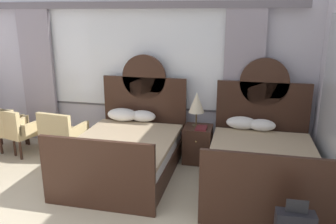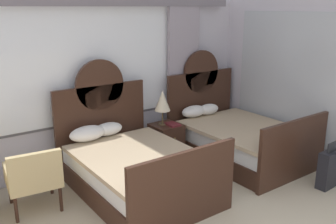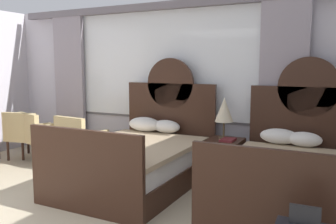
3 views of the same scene
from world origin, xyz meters
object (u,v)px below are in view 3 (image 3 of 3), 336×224
(nightstand_between_beds, at_px, (225,161))
(bed_near_window, at_px, (137,160))
(table_lamp_on_nightstand, at_px, (224,110))
(armchair_by_window_left, at_px, (79,139))
(bed_near_mirror, at_px, (294,182))
(armchair_by_window_centre, at_px, (40,134))
(book_on_nightstand, at_px, (228,140))
(armchair_by_window_right, at_px, (27,133))

(nightstand_between_beds, bearing_deg, bed_near_window, -146.73)
(table_lamp_on_nightstand, xyz_separation_m, armchair_by_window_left, (-2.31, -0.42, -0.55))
(bed_near_mirror, distance_m, armchair_by_window_centre, 4.29)
(book_on_nightstand, relative_size, armchair_by_window_right, 0.30)
(nightstand_between_beds, relative_size, armchair_by_window_right, 0.73)
(nightstand_between_beds, distance_m, table_lamp_on_nightstand, 0.72)
(armchair_by_window_left, bearing_deg, armchair_by_window_centre, 179.83)
(armchair_by_window_left, xyz_separation_m, armchair_by_window_right, (-1.19, 0.00, 0.00))
(nightstand_between_beds, xyz_separation_m, table_lamp_on_nightstand, (-0.04, 0.05, 0.72))
(armchair_by_window_left, bearing_deg, armchair_by_window_right, 179.96)
(bed_near_window, distance_m, bed_near_mirror, 2.08)
(nightstand_between_beds, bearing_deg, table_lamp_on_nightstand, 133.07)
(bed_near_window, bearing_deg, armchair_by_window_centre, 171.86)
(bed_near_window, xyz_separation_m, book_on_nightstand, (1.11, 0.59, 0.28))
(table_lamp_on_nightstand, xyz_separation_m, armchair_by_window_centre, (-3.19, -0.42, -0.55))
(table_lamp_on_nightstand, bearing_deg, book_on_nightstand, -52.71)
(book_on_nightstand, height_order, armchair_by_window_centre, armchair_by_window_centre)
(armchair_by_window_right, bearing_deg, nightstand_between_beds, 6.06)
(book_on_nightstand, distance_m, armchair_by_window_left, 2.44)
(book_on_nightstand, bearing_deg, armchair_by_window_left, -173.34)
(table_lamp_on_nightstand, distance_m, armchair_by_window_right, 3.56)
(bed_near_window, bearing_deg, bed_near_mirror, -0.12)
(bed_near_mirror, height_order, book_on_nightstand, bed_near_mirror)
(nightstand_between_beds, xyz_separation_m, book_on_nightstand, (0.06, -0.09, 0.33))
(table_lamp_on_nightstand, relative_size, book_on_nightstand, 2.26)
(bed_near_mirror, distance_m, book_on_nightstand, 1.17)
(bed_near_window, height_order, bed_near_mirror, same)
(armchair_by_window_centre, bearing_deg, bed_near_window, -8.14)
(book_on_nightstand, xyz_separation_m, armchair_by_window_right, (-3.60, -0.28, -0.16))
(bed_near_window, relative_size, table_lamp_on_nightstand, 3.73)
(bed_near_mirror, xyz_separation_m, book_on_nightstand, (-0.97, 0.60, 0.28))
(book_on_nightstand, xyz_separation_m, armchair_by_window_centre, (-3.30, -0.28, -0.16))
(nightstand_between_beds, bearing_deg, bed_near_mirror, -33.71)
(bed_near_window, xyz_separation_m, armchair_by_window_right, (-2.49, 0.31, 0.12))
(book_on_nightstand, bearing_deg, armchair_by_window_centre, -175.17)
(bed_near_mirror, xyz_separation_m, nightstand_between_beds, (-1.04, 0.69, -0.05))
(armchair_by_window_centre, bearing_deg, armchair_by_window_right, -179.63)
(nightstand_between_beds, height_order, armchair_by_window_right, armchair_by_window_right)
(armchair_by_window_left, relative_size, armchair_by_window_centre, 1.00)
(armchair_by_window_centre, bearing_deg, armchair_by_window_left, -0.17)
(book_on_nightstand, bearing_deg, table_lamp_on_nightstand, 127.29)
(nightstand_between_beds, relative_size, armchair_by_window_left, 0.73)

